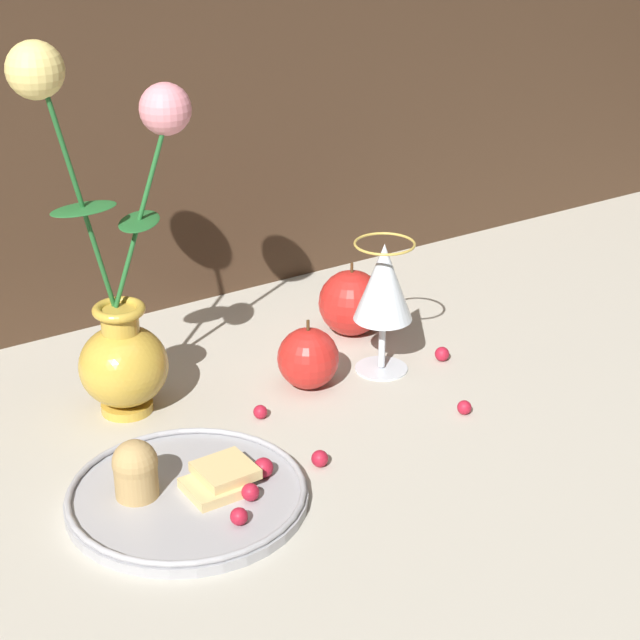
# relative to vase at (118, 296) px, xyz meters

# --- Properties ---
(ground_plane) EXTENTS (2.40, 2.40, 0.00)m
(ground_plane) POSITION_rel_vase_xyz_m (0.14, -0.10, -0.13)
(ground_plane) COLOR #B7B2A3
(ground_plane) RESTS_ON ground
(vase) EXTENTS (0.18, 0.10, 0.40)m
(vase) POSITION_rel_vase_xyz_m (0.00, 0.00, 0.00)
(vase) COLOR gold
(vase) RESTS_ON ground_plane
(plate_with_pastries) EXTENTS (0.23, 0.23, 0.07)m
(plate_with_pastries) POSITION_rel_vase_xyz_m (-0.03, -0.19, -0.12)
(plate_with_pastries) COLOR #A3A3A8
(plate_with_pastries) RESTS_ON ground_plane
(wine_glass) EXTENTS (0.07, 0.07, 0.16)m
(wine_glass) POSITION_rel_vase_xyz_m (0.29, -0.07, -0.03)
(wine_glass) COLOR silver
(wine_glass) RESTS_ON ground_plane
(apple_beside_vase) EXTENTS (0.07, 0.07, 0.08)m
(apple_beside_vase) POSITION_rel_vase_xyz_m (0.19, -0.06, -0.10)
(apple_beside_vase) COLOR red
(apple_beside_vase) RESTS_ON ground_plane
(apple_near_glass) EXTENTS (0.08, 0.08, 0.09)m
(apple_near_glass) POSITION_rel_vase_xyz_m (0.31, 0.03, -0.09)
(apple_near_glass) COLOR red
(apple_near_glass) RESTS_ON ground_plane
(berry_near_plate) EXTENTS (0.02, 0.02, 0.02)m
(berry_near_plate) POSITION_rel_vase_xyz_m (0.11, -0.09, -0.13)
(berry_near_plate) COLOR #AD192D
(berry_near_plate) RESTS_ON ground_plane
(berry_front_center) EXTENTS (0.02, 0.02, 0.02)m
(berry_front_center) POSITION_rel_vase_xyz_m (0.11, -0.21, -0.13)
(berry_front_center) COLOR #AD192D
(berry_front_center) RESTS_ON ground_plane
(berry_by_glass_stem) EXTENTS (0.02, 0.02, 0.02)m
(berry_by_glass_stem) POSITION_rel_vase_xyz_m (0.36, -0.10, -0.13)
(berry_by_glass_stem) COLOR #AD192D
(berry_by_glass_stem) RESTS_ON ground_plane
(berry_under_candlestick) EXTENTS (0.02, 0.02, 0.02)m
(berry_under_candlestick) POSITION_rel_vase_xyz_m (0.30, -0.21, -0.13)
(berry_under_candlestick) COLOR #AD192D
(berry_under_candlestick) RESTS_ON ground_plane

